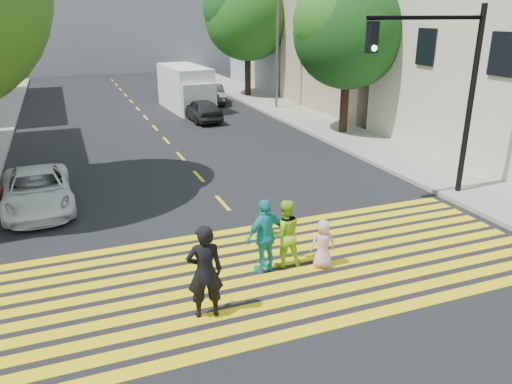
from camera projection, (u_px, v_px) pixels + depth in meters
ground at (305, 294)px, 11.03m from camera, size 120.00×120.00×0.00m
sidewalk_right at (322, 125)px, 27.04m from camera, size 3.00×60.00×0.15m
crosswalk at (282, 268)px, 12.14m from camera, size 13.40×5.30×0.01m
lane_line at (141, 113)px, 30.74m from camera, size 0.12×34.40×0.01m
building_right_tan at (387, 27)px, 31.08m from camera, size 10.00×10.00×10.00m
building_right_grey at (307, 23)px, 40.71m from camera, size 10.00×10.00×10.00m
backdrop_block at (97, 10)px, 51.03m from camera, size 30.00×8.00×12.00m
tree_right_near at (350, 26)px, 23.64m from camera, size 6.32×5.92×7.72m
tree_right_far at (249, 12)px, 34.65m from camera, size 7.22×6.80×8.66m
pedestrian_man at (205, 272)px, 9.94m from camera, size 0.79×0.57×2.02m
pedestrian_woman at (285, 233)px, 12.04m from camera, size 0.91×0.75×1.71m
pedestrian_child at (323, 244)px, 12.02m from camera, size 0.69×0.55×1.23m
pedestrian_extra at (266, 236)px, 11.74m from camera, size 1.15×0.71×1.84m
white_sedan at (37, 190)px, 15.64m from camera, size 2.20×4.49×1.23m
dark_car_near at (202, 110)px, 28.26m from camera, size 1.70×3.83×1.28m
silver_car at (178, 87)px, 36.87m from camera, size 2.42×4.56×1.26m
dark_car_parked at (214, 94)px, 33.75m from camera, size 1.83×3.85×1.22m
white_van at (187, 90)px, 31.21m from camera, size 2.46×5.82×2.69m
traffic_signal at (445, 78)px, 15.30m from camera, size 4.18×0.36×6.13m
street_lamp at (275, 21)px, 29.91m from camera, size 2.11×0.27×9.33m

